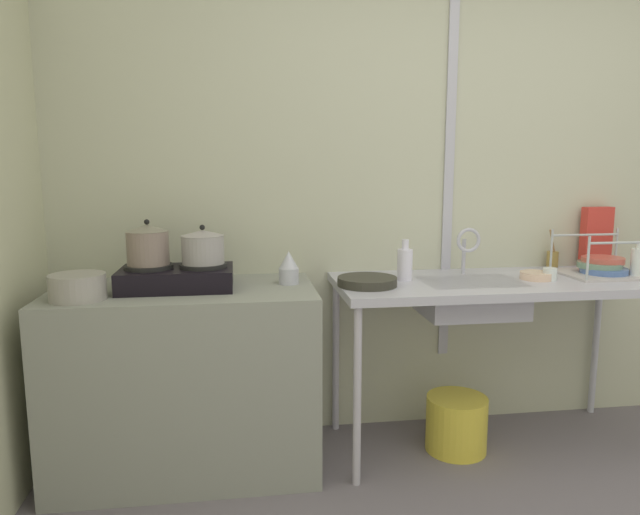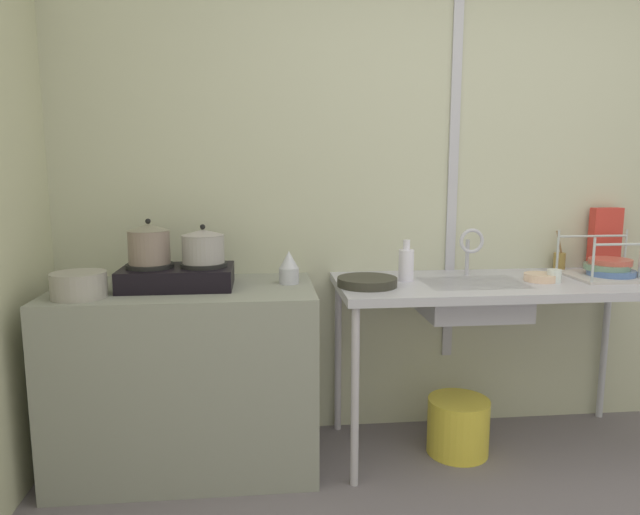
% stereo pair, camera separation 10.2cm
% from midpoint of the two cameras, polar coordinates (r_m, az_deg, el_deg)
% --- Properties ---
extents(wall_back, '(5.09, 0.10, 2.56)m').
position_cam_midpoint_polar(wall_back, '(3.17, 15.81, 6.58)').
color(wall_back, beige).
rests_on(wall_back, ground).
extents(wall_metal_strip, '(0.05, 0.01, 2.05)m').
position_cam_midpoint_polar(wall_metal_strip, '(3.07, 14.19, 8.97)').
color(wall_metal_strip, '#B5B4C5').
extents(counter_concrete, '(1.18, 0.63, 0.85)m').
position_cam_midpoint_polar(counter_concrete, '(2.77, -12.13, -11.65)').
color(counter_concrete, gray).
rests_on(counter_concrete, ground).
extents(counter_sink, '(1.58, 0.63, 0.85)m').
position_cam_midpoint_polar(counter_sink, '(2.90, 18.51, -3.42)').
color(counter_sink, '#B5B4C5').
rests_on(counter_sink, ground).
extents(stove, '(0.50, 0.31, 0.11)m').
position_cam_midpoint_polar(stove, '(2.64, -13.06, -1.84)').
color(stove, black).
rests_on(stove, counter_concrete).
extents(pot_on_left_burner, '(0.19, 0.19, 0.20)m').
position_cam_midpoint_polar(pot_on_left_burner, '(2.64, -15.75, 1.34)').
color(pot_on_left_burner, gray).
rests_on(pot_on_left_burner, stove).
extents(pot_on_right_burner, '(0.19, 0.19, 0.18)m').
position_cam_midpoint_polar(pot_on_right_burner, '(2.61, -10.56, 1.14)').
color(pot_on_right_burner, '#9B9695').
rests_on(pot_on_right_burner, stove).
extents(pot_beside_stove, '(0.23, 0.23, 0.11)m').
position_cam_midpoint_polar(pot_beside_stove, '(2.56, -22.03, -2.58)').
color(pot_beside_stove, '#9B9690').
rests_on(pot_beside_stove, counter_concrete).
extents(percolator, '(0.09, 0.09, 0.15)m').
position_cam_midpoint_polar(percolator, '(2.66, -2.04, -1.04)').
color(percolator, '#B7B9CA').
rests_on(percolator, counter_concrete).
extents(sink_basin, '(0.47, 0.33, 0.16)m').
position_cam_midpoint_polar(sink_basin, '(2.83, 16.12, -4.07)').
color(sink_basin, '#B5B4C5').
rests_on(sink_basin, counter_sink).
extents(faucet, '(0.13, 0.07, 0.24)m').
position_cam_midpoint_polar(faucet, '(2.94, 15.88, 1.28)').
color(faucet, '#B5B4C5').
rests_on(faucet, counter_sink).
extents(frying_pan, '(0.28, 0.28, 0.04)m').
position_cam_midpoint_polar(frying_pan, '(2.63, 5.87, -2.44)').
color(frying_pan, '#302F26').
rests_on(frying_pan, counter_sink).
extents(dish_rack, '(0.39, 0.34, 0.22)m').
position_cam_midpoint_polar(dish_rack, '(3.19, 27.89, -1.03)').
color(dish_rack, '#B0B8BE').
rests_on(dish_rack, counter_sink).
extents(cup_by_rack, '(0.07, 0.07, 0.06)m').
position_cam_midpoint_polar(cup_by_rack, '(2.94, 23.40, -1.70)').
color(cup_by_rack, silver).
rests_on(cup_by_rack, counter_sink).
extents(small_bowl_on_drainboard, '(0.16, 0.16, 0.04)m').
position_cam_midpoint_polar(small_bowl_on_drainboard, '(2.95, 22.22, -1.86)').
color(small_bowl_on_drainboard, beige).
rests_on(small_bowl_on_drainboard, counter_sink).
extents(bottle_by_sink, '(0.07, 0.07, 0.20)m').
position_cam_midpoint_polar(bottle_by_sink, '(2.77, 9.70, -0.66)').
color(bottle_by_sink, white).
rests_on(bottle_by_sink, counter_sink).
extents(cereal_box, '(0.17, 0.07, 0.33)m').
position_cam_midpoint_polar(cereal_box, '(3.43, 27.48, 1.71)').
color(cereal_box, red).
rests_on(cereal_box, counter_sink).
extents(utensil_jar, '(0.06, 0.06, 0.21)m').
position_cam_midpoint_polar(utensil_jar, '(3.31, 23.74, -0.28)').
color(utensil_jar, olive).
rests_on(utensil_jar, counter_sink).
extents(bucket_on_floor, '(0.30, 0.30, 0.27)m').
position_cam_midpoint_polar(bucket_on_floor, '(3.00, 14.69, -16.07)').
color(bucket_on_floor, yellow).
rests_on(bucket_on_floor, ground).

